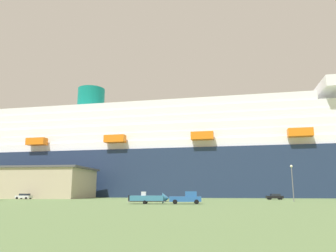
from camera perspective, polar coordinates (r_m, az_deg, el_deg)
The scene contains 8 objects.
ground_plane at distance 106.06m, azimuth -3.44°, elevation -12.67°, with size 600.00×600.00×0.00m, color #567042.
cruise_ship at distance 134.77m, azimuth 0.59°, elevation -5.71°, with size 281.60×62.15×54.56m.
terminal_building at distance 122.03m, azimuth -25.23°, elevation -9.09°, with size 51.17×23.70×10.03m.
pickup_truck at distance 58.59m, azimuth 3.31°, elevation -12.59°, with size 5.70×2.51×2.20m.
small_boat_on_trailer at distance 58.86m, azimuth -3.02°, elevation -12.67°, with size 8.26×2.37×2.15m.
street_lamp at distance 77.31m, azimuth 21.10°, elevation -8.51°, with size 0.56×0.56×7.98m.
parked_car_silver_sedan at distance 104.92m, azimuth -24.10°, elevation -11.26°, with size 4.96×2.70×1.58m.
parked_car_black_coupe at distance 94.10m, azimuth 18.35°, elevation -11.76°, with size 4.50×2.42×1.58m.
Camera 1 is at (16.41, -74.76, 2.16)m, focal length 34.47 mm.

